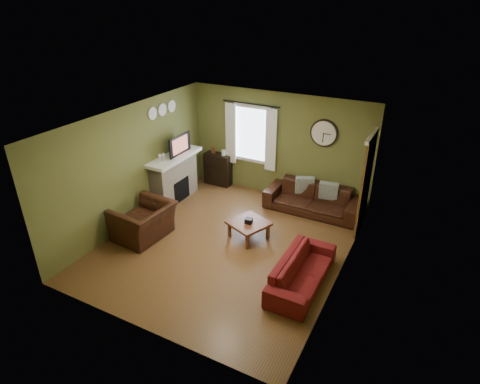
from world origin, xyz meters
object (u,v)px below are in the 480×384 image
at_px(armchair, 144,221).
at_px(sofa_red, 302,271).
at_px(bookshelf, 218,169).
at_px(sofa_brown, 312,199).
at_px(coffee_table, 249,230).

bearing_deg(armchair, sofa_red, 95.44).
relative_size(bookshelf, sofa_red, 0.46).
distance_m(sofa_brown, sofa_red, 2.69).
distance_m(bookshelf, coffee_table, 2.77).
distance_m(bookshelf, sofa_brown, 2.73).
xyz_separation_m(armchair, coffee_table, (1.96, 0.97, -0.18)).
height_order(bookshelf, armchair, bookshelf).
xyz_separation_m(sofa_brown, coffee_table, (-0.81, -1.72, -0.13)).
bearing_deg(armchair, sofa_brown, 138.15).
bearing_deg(sofa_red, bookshelf, 49.68).
height_order(sofa_red, armchair, armchair).
height_order(sofa_brown, sofa_red, sofa_brown).
height_order(bookshelf, coffee_table, bookshelf).
bearing_deg(coffee_table, armchair, -153.66).
relative_size(bookshelf, sofa_brown, 0.39).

